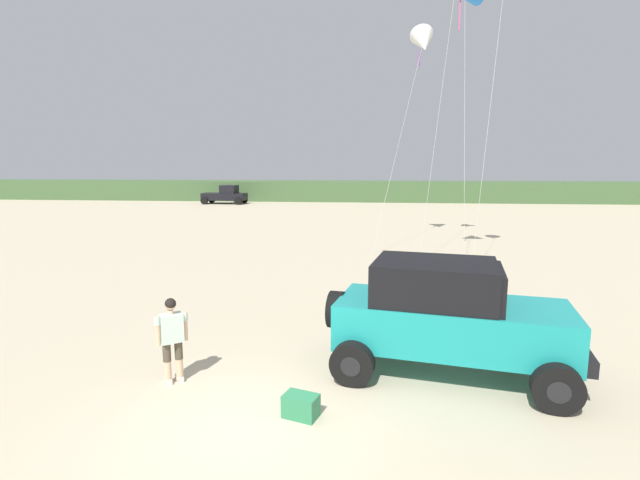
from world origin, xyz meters
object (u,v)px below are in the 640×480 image
object	(u,v)px
kite_white_parafoil	(423,42)
cooler_box	(301,406)
distant_pickup	(226,195)
jeep	(448,315)
person_watching	(172,336)

from	to	relation	value
kite_white_parafoil	cooler_box	bearing A→B (deg)	-101.57
cooler_box	kite_white_parafoil	size ratio (longest dim) A/B	0.05
cooler_box	distant_pickup	distance (m)	44.00
jeep	distant_pickup	world-z (taller)	jeep
person_watching	cooler_box	bearing A→B (deg)	-20.45
person_watching	kite_white_parafoil	distance (m)	20.01
person_watching	cooler_box	size ratio (longest dim) A/B	2.98
distant_pickup	kite_white_parafoil	size ratio (longest dim) A/B	0.42
person_watching	jeep	bearing A→B (deg)	10.55
person_watching	kite_white_parafoil	bearing A→B (deg)	69.63
jeep	distant_pickup	size ratio (longest dim) A/B	1.07
jeep	kite_white_parafoil	size ratio (longest dim) A/B	0.45
person_watching	distant_pickup	distance (m)	42.31
jeep	distant_pickup	xyz separation A→B (m)	(-16.78, 39.72, -0.26)
distant_pickup	cooler_box	bearing A→B (deg)	-71.25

